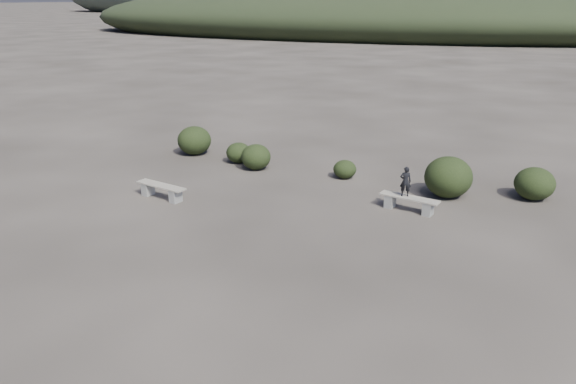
% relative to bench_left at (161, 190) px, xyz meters
% --- Properties ---
extents(ground, '(1200.00, 1200.00, 0.00)m').
position_rel_bench_left_xyz_m(ground, '(4.50, -4.01, -0.30)').
color(ground, '#2B2521').
rests_on(ground, ground).
extents(bench_left, '(2.05, 0.76, 0.50)m').
position_rel_bench_left_xyz_m(bench_left, '(0.00, 0.00, 0.00)').
color(bench_left, slate).
rests_on(bench_left, ground).
extents(bench_right, '(2.00, 0.75, 0.49)m').
position_rel_bench_left_xyz_m(bench_right, '(8.07, 2.23, -0.01)').
color(bench_right, slate).
rests_on(bench_right, ground).
extents(seated_person, '(0.42, 0.33, 0.99)m').
position_rel_bench_left_xyz_m(seated_person, '(7.91, 2.26, 0.68)').
color(seated_person, black).
rests_on(seated_person, bench_right).
extents(shrub_a, '(1.04, 1.04, 0.85)m').
position_rel_bench_left_xyz_m(shrub_a, '(0.30, 5.02, 0.12)').
color(shrub_a, black).
rests_on(shrub_a, ground).
extents(shrub_b, '(1.20, 1.20, 1.03)m').
position_rel_bench_left_xyz_m(shrub_b, '(1.40, 4.45, 0.21)').
color(shrub_b, black).
rests_on(shrub_b, ground).
extents(shrub_c, '(0.88, 0.88, 0.71)m').
position_rel_bench_left_xyz_m(shrub_c, '(5.05, 4.76, 0.05)').
color(shrub_c, black).
rests_on(shrub_c, ground).
extents(shrub_d, '(1.64, 1.64, 1.43)m').
position_rel_bench_left_xyz_m(shrub_d, '(8.99, 4.17, 0.41)').
color(shrub_d, black).
rests_on(shrub_d, ground).
extents(shrub_e, '(1.35, 1.35, 1.12)m').
position_rel_bench_left_xyz_m(shrub_e, '(11.75, 5.09, 0.26)').
color(shrub_e, black).
rests_on(shrub_e, ground).
extents(shrub_f, '(1.48, 1.48, 1.25)m').
position_rel_bench_left_xyz_m(shrub_f, '(-2.11, 5.40, 0.32)').
color(shrub_f, black).
rests_on(shrub_f, ground).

